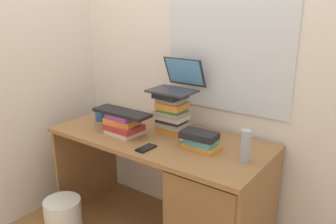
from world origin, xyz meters
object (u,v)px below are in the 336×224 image
at_px(book_stack_keyboard_riser, 123,125).
at_px(water_bottle, 245,146).
at_px(book_stack_tall, 172,112).
at_px(computer_mouse, 186,138).
at_px(book_stack_side, 200,140).
at_px(mug, 100,115).
at_px(wastebasket, 64,219).
at_px(keyboard, 122,112).
at_px(desk, 205,201).
at_px(laptop, 177,83).
at_px(cell_phone, 146,148).

height_order(book_stack_keyboard_riser, water_bottle, water_bottle).
distance_m(book_stack_tall, book_stack_keyboard_riser, 0.34).
bearing_deg(computer_mouse, book_stack_tall, 155.27).
relative_size(book_stack_tall, book_stack_side, 1.18).
xyz_separation_m(book_stack_tall, book_stack_keyboard_riser, (-0.25, -0.22, -0.08)).
bearing_deg(mug, book_stack_side, -1.27).
bearing_deg(water_bottle, wastebasket, -160.30).
distance_m(keyboard, computer_mouse, 0.46).
bearing_deg(wastebasket, desk, 24.83).
bearing_deg(laptop, mug, -163.52).
relative_size(desk, laptop, 4.88).
xyz_separation_m(book_stack_keyboard_riser, laptop, (0.25, 0.28, 0.27)).
bearing_deg(laptop, keyboard, -132.06).
xyz_separation_m(book_stack_keyboard_riser, computer_mouse, (0.42, 0.14, -0.05)).
height_order(desk, book_stack_tall, book_stack_tall).
bearing_deg(keyboard, computer_mouse, 19.13).
distance_m(book_stack_tall, computer_mouse, 0.22).
xyz_separation_m(book_stack_side, computer_mouse, (-0.14, 0.05, -0.04)).
height_order(desk, keyboard, keyboard).
bearing_deg(laptop, water_bottle, -18.83).
xyz_separation_m(book_stack_side, keyboard, (-0.56, -0.09, 0.10)).
bearing_deg(computer_mouse, water_bottle, -8.62).
xyz_separation_m(book_stack_tall, computer_mouse, (0.17, -0.08, -0.13)).
bearing_deg(book_stack_keyboard_riser, wastebasket, -131.49).
bearing_deg(keyboard, book_stack_keyboard_riser, 41.52).
height_order(book_stack_side, keyboard, keyboard).
relative_size(desk, wastebasket, 4.99).
bearing_deg(laptop, wastebasket, -131.70).
height_order(book_stack_tall, water_bottle, book_stack_tall).
height_order(book_stack_keyboard_riser, computer_mouse, book_stack_keyboard_riser).
bearing_deg(laptop, cell_phone, -84.42).
height_order(computer_mouse, cell_phone, computer_mouse).
relative_size(book_stack_tall, mug, 2.50).
height_order(desk, book_stack_keyboard_riser, book_stack_keyboard_riser).
xyz_separation_m(desk, book_stack_keyboard_riser, (-0.60, -0.08, 0.41)).
distance_m(computer_mouse, water_bottle, 0.44).
xyz_separation_m(keyboard, water_bottle, (0.85, 0.08, -0.06)).
distance_m(book_stack_side, water_bottle, 0.30).
distance_m(mug, wastebasket, 0.79).
bearing_deg(desk, wastebasket, -155.17).
bearing_deg(book_stack_keyboard_riser, computer_mouse, 18.62).
bearing_deg(water_bottle, laptop, 161.17).
height_order(desk, laptop, laptop).
xyz_separation_m(desk, keyboard, (-0.61, -0.08, 0.50)).
xyz_separation_m(desk, laptop, (-0.35, 0.20, 0.68)).
relative_size(computer_mouse, wastebasket, 0.35).
bearing_deg(water_bottle, mug, 178.49).
distance_m(computer_mouse, mug, 0.75).
bearing_deg(cell_phone, mug, 162.16).
height_order(keyboard, mug, keyboard).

